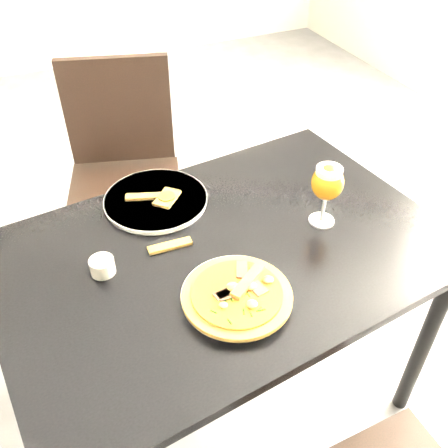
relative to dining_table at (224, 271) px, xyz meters
name	(u,v)px	position (x,y,z in m)	size (l,w,h in m)	color
ground	(165,342)	(-0.12, 0.33, -0.66)	(6.00, 6.00, 0.00)	#525255
dining_table	(224,271)	(0.00, 0.00, 0.00)	(1.28, 0.93, 0.75)	black
chair_far	(124,173)	(-0.09, 0.79, -0.13)	(0.55, 0.55, 0.96)	black
plate_main	(236,296)	(-0.05, -0.17, 0.10)	(0.27, 0.27, 0.01)	white
pizza	(237,294)	(-0.05, -0.18, 0.11)	(0.27, 0.27, 0.03)	brown
plate_second	(156,200)	(-0.10, 0.27, 0.10)	(0.31, 0.31, 0.02)	white
crust_scraps	(159,197)	(-0.10, 0.26, 0.11)	(0.17, 0.12, 0.01)	brown
loose_crust	(170,246)	(-0.13, 0.06, 0.09)	(0.12, 0.03, 0.01)	brown
sauce_cup	(102,266)	(-0.32, 0.04, 0.11)	(0.06, 0.06, 0.04)	beige
beer_glass	(328,183)	(0.30, -0.01, 0.22)	(0.09, 0.09, 0.19)	#B2B6BB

